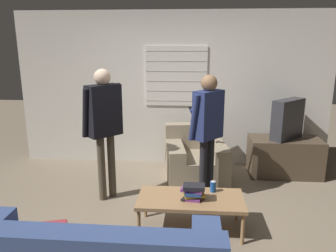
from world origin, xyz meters
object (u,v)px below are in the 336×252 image
Objects in this scene: coffee_table at (191,201)px; spare_remote at (185,198)px; armchair_beige at (195,159)px; person_left_standing at (104,118)px; soda_can at (213,187)px; person_right_standing at (207,122)px; tv at (287,119)px; book_stack at (193,191)px.

spare_remote is at bearing -146.28° from coffee_table.
armchair_beige is 1.62m from person_left_standing.
person_right_standing is at bearing 94.79° from soda_can.
soda_can is at bearing 90.13° from armchair_beige.
person_left_standing is at bearing 24.32° from armchair_beige.
armchair_beige is 1.52m from spare_remote.
coffee_table is at bearing 5.34° from tv.
tv is at bearing 50.78° from book_stack.
tv reaches higher than soda_can.
soda_can is at bearing 7.71° from tv.
soda_can is 0.38m from spare_remote.
person_left_standing is (-1.13, 0.71, 0.75)m from coffee_table.
person_left_standing is at bearing -23.17° from tv.
coffee_table is 8.63× the size of spare_remote.
person_right_standing reaches higher than book_stack.
person_left_standing is 1.49m from spare_remote.
person_left_standing is 1.33m from person_right_standing.
person_right_standing is 13.12× the size of soda_can.
tv reaches higher than coffee_table.
spare_remote is at bearing -145.92° from soda_can.
spare_remote is (-0.31, -0.21, -0.05)m from soda_can.
person_right_standing is 1.05m from book_stack.
armchair_beige is 7.69× the size of spare_remote.
armchair_beige is 1.52m from book_stack.
person_left_standing reaches higher than coffee_table.
armchair_beige is at bearing 110.94° from spare_remote.
armchair_beige reaches higher than coffee_table.
coffee_table is 0.32m from soda_can.
tv reaches higher than armchair_beige.
coffee_table is 0.70× the size of person_right_standing.
tv is 2.01m from soda_can.
book_stack is 0.31m from soda_can.
armchair_beige is 1.33m from soda_can.
person_left_standing is at bearing 158.54° from soda_can.
spare_remote is at bearing 4.84° from tv.
soda_can is at bearing 59.47° from spare_remote.
person_right_standing is at bearing 79.07° from book_stack.
person_left_standing is 6.33× the size of book_stack.
armchair_beige is at bearing 88.89° from book_stack.
person_left_standing reaches higher than book_stack.
soda_can is at bearing -67.85° from person_left_standing.
person_right_standing is at bearing 93.88° from armchair_beige.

